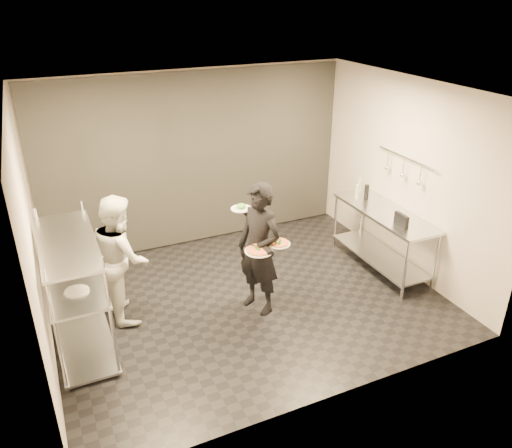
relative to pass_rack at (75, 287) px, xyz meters
name	(u,v)px	position (x,y,z in m)	size (l,w,h in m)	color
room_shell	(215,176)	(2.15, 1.18, 0.63)	(5.00, 4.00, 2.80)	black
pass_rack	(75,287)	(0.00, 0.00, 0.00)	(0.60, 1.60, 1.50)	silver
prep_counter	(383,229)	(4.33, 0.00, -0.14)	(0.60, 1.80, 0.92)	silver
utensil_rail	(404,168)	(4.58, 0.00, 0.78)	(0.07, 1.20, 0.31)	silver
waiter	(259,250)	(2.21, -0.23, 0.11)	(0.64, 0.42, 1.75)	black
chef	(121,257)	(0.60, 0.39, 0.06)	(0.80, 0.62, 1.65)	silver
pizza_plate_near	(259,250)	(2.11, -0.45, 0.23)	(0.35, 0.35, 0.05)	silver
pizza_plate_far	(279,243)	(2.38, -0.44, 0.27)	(0.28, 0.28, 0.05)	silver
salad_plate	(241,207)	(2.10, 0.08, 0.59)	(0.26, 0.26, 0.07)	silver
pos_monitor	(401,220)	(4.21, -0.49, 0.24)	(0.05, 0.26, 0.18)	black
bottle_green	(357,191)	(4.25, 0.60, 0.26)	(0.06, 0.06, 0.22)	#93A093
bottle_clear	(360,185)	(4.45, 0.80, 0.26)	(0.07, 0.07, 0.22)	#93A093
bottle_dark	(366,192)	(4.34, 0.49, 0.27)	(0.07, 0.07, 0.24)	black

